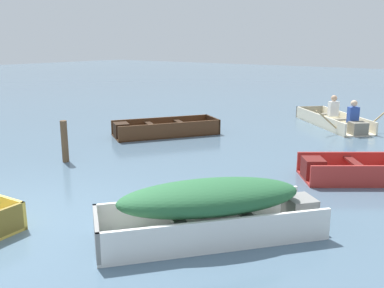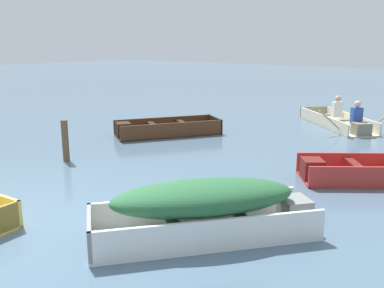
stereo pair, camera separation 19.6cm
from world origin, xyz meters
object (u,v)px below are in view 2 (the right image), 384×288
skiff_red_far_moored (370,173)px  mooring_post (65,141)px  skiff_white_mid_moored (206,204)px  rowboat_cream_with_crew (340,121)px  skiff_dark_varnish_near_moored (163,130)px

skiff_red_far_moored → mooring_post: 6.10m
skiff_white_mid_moored → rowboat_cream_with_crew: 8.38m
skiff_dark_varnish_near_moored → rowboat_cream_with_crew: rowboat_cream_with_crew is taller
skiff_white_mid_moored → skiff_red_far_moored: skiff_white_mid_moored is taller
skiff_white_mid_moored → rowboat_cream_with_crew: size_ratio=0.93×
skiff_red_far_moored → skiff_dark_varnish_near_moored: bearing=174.2°
rowboat_cream_with_crew → mooring_post: (-3.29, -7.20, 0.24)m
skiff_dark_varnish_near_moored → skiff_white_mid_moored: (4.62, -4.30, 0.30)m
skiff_dark_varnish_near_moored → skiff_red_far_moored: bearing=-5.8°
rowboat_cream_with_crew → skiff_red_far_moored: bearing=-64.4°
rowboat_cream_with_crew → mooring_post: rowboat_cream_with_crew is taller
rowboat_cream_with_crew → mooring_post: 7.93m
skiff_white_mid_moored → mooring_post: mooring_post is taller
skiff_white_mid_moored → rowboat_cream_with_crew: (-1.21, 8.29, -0.25)m
skiff_red_far_moored → mooring_post: size_ratio=3.16×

